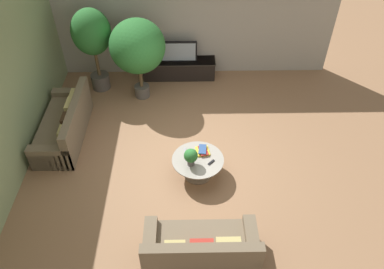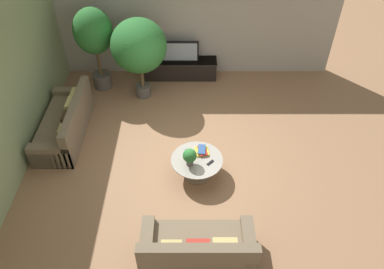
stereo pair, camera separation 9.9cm
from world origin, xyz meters
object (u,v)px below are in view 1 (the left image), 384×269
object	(u,v)px
television	(178,52)
potted_palm_corner	(137,47)
media_console	(179,68)
couch_by_wall	(65,125)
couch_near_entry	(201,250)
potted_plant_tabletop	(191,156)
coffee_table	(198,164)
potted_palm_tall	(92,36)

from	to	relation	value
television	potted_palm_corner	world-z (taller)	potted_palm_corner
media_console	potted_palm_corner	size ratio (longest dim) A/B	0.95
couch_by_wall	couch_near_entry	distance (m)	4.12
television	couch_near_entry	distance (m)	5.32
couch_near_entry	potted_plant_tabletop	distance (m)	1.74
television	coffee_table	bearing A→B (deg)	-83.54
couch_near_entry	potted_palm_tall	xyz separation A→B (m)	(-2.36, 4.83, 1.14)
couch_near_entry	potted_plant_tabletop	xyz separation A→B (m)	(-0.13, 1.70, 0.35)
television	couch_by_wall	xyz separation A→B (m)	(-2.42, -2.27, -0.46)
potted_palm_corner	potted_plant_tabletop	xyz separation A→B (m)	(1.16, -2.75, -0.71)
potted_palm_tall	television	bearing A→B (deg)	13.00
coffee_table	couch_near_entry	xyz separation A→B (m)	(-0.00, -1.83, -0.01)
coffee_table	potted_palm_corner	world-z (taller)	potted_palm_corner
couch_near_entry	coffee_table	bearing A→B (deg)	-90.09
television	potted_plant_tabletop	xyz separation A→B (m)	(0.26, -3.59, -0.11)
potted_palm_tall	potted_plant_tabletop	bearing A→B (deg)	-54.57
coffee_table	potted_plant_tabletop	xyz separation A→B (m)	(-0.14, -0.13, 0.34)
potted_palm_corner	potted_plant_tabletop	distance (m)	3.07
potted_palm_tall	potted_palm_corner	size ratio (longest dim) A/B	1.05
potted_plant_tabletop	coffee_table	bearing A→B (deg)	43.37
potted_palm_tall	potted_plant_tabletop	distance (m)	3.93
media_console	couch_near_entry	world-z (taller)	couch_near_entry
couch_by_wall	couch_near_entry	world-z (taller)	same
couch_near_entry	potted_palm_corner	xyz separation A→B (m)	(-1.29, 4.45, 1.06)
couch_by_wall	potted_palm_corner	size ratio (longest dim) A/B	1.05
potted_palm_corner	potted_plant_tabletop	bearing A→B (deg)	-67.22
potted_plant_tabletop	television	bearing A→B (deg)	94.09
media_console	couch_by_wall	distance (m)	3.32
couch_by_wall	television	bearing A→B (deg)	133.17
potted_palm_corner	couch_near_entry	bearing A→B (deg)	-73.85
potted_palm_tall	couch_near_entry	bearing A→B (deg)	-63.94
media_console	coffee_table	distance (m)	3.49
couch_by_wall	media_console	bearing A→B (deg)	133.19
couch_near_entry	potted_palm_corner	distance (m)	4.75
television	couch_near_entry	xyz separation A→B (m)	(0.39, -5.29, -0.46)
couch_near_entry	potted_palm_corner	world-z (taller)	potted_palm_corner
television	couch_near_entry	size ratio (longest dim) A/B	0.52
television	potted_plant_tabletop	world-z (taller)	television
coffee_table	potted_palm_tall	distance (m)	3.99
couch_by_wall	potted_plant_tabletop	distance (m)	3.01
media_console	couch_near_entry	xyz separation A→B (m)	(0.39, -5.29, 0.03)
coffee_table	television	bearing A→B (deg)	96.46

